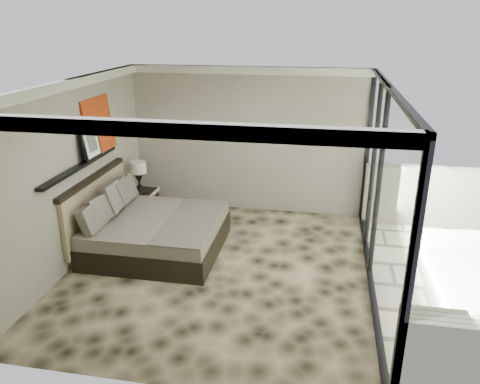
% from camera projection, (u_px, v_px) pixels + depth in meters
% --- Properties ---
extents(floor, '(5.00, 5.00, 0.00)m').
position_uv_depth(floor, '(220.00, 269.00, 7.19)').
color(floor, black).
rests_on(floor, ground).
extents(ceiling, '(4.50, 5.00, 0.02)m').
position_uv_depth(ceiling, '(217.00, 84.00, 6.21)').
color(ceiling, silver).
rests_on(ceiling, back_wall).
extents(back_wall, '(4.50, 0.02, 2.80)m').
position_uv_depth(back_wall, '(247.00, 141.00, 8.99)').
color(back_wall, gray).
rests_on(back_wall, floor).
extents(left_wall, '(0.02, 5.00, 2.80)m').
position_uv_depth(left_wall, '(74.00, 174.00, 7.08)').
color(left_wall, gray).
rests_on(left_wall, floor).
extents(glass_wall, '(0.08, 5.00, 2.80)m').
position_uv_depth(glass_wall, '(381.00, 193.00, 6.31)').
color(glass_wall, white).
rests_on(glass_wall, floor).
extents(terrace_slab, '(3.00, 5.00, 0.12)m').
position_uv_depth(terrace_slab, '(480.00, 297.00, 6.57)').
color(terrace_slab, beige).
rests_on(terrace_slab, ground).
extents(picture_ledge, '(0.12, 2.20, 0.05)m').
position_uv_depth(picture_ledge, '(80.00, 166.00, 7.13)').
color(picture_ledge, black).
rests_on(picture_ledge, left_wall).
extents(bed, '(2.12, 2.05, 1.17)m').
position_uv_depth(bed, '(151.00, 230.00, 7.69)').
color(bed, black).
rests_on(bed, floor).
extents(nightstand, '(0.74, 0.74, 0.58)m').
position_uv_depth(nightstand, '(141.00, 202.00, 9.00)').
color(nightstand, black).
rests_on(nightstand, floor).
extents(table_lamp, '(0.31, 0.31, 0.57)m').
position_uv_depth(table_lamp, '(139.00, 172.00, 8.84)').
color(table_lamp, black).
rests_on(table_lamp, nightstand).
extents(abstract_canvas, '(0.13, 0.90, 0.90)m').
position_uv_depth(abstract_canvas, '(99.00, 125.00, 7.64)').
color(abstract_canvas, '#B8450F').
rests_on(abstract_canvas, picture_ledge).
extents(framed_print, '(0.11, 0.50, 0.60)m').
position_uv_depth(framed_print, '(90.00, 141.00, 7.29)').
color(framed_print, black).
rests_on(framed_print, picture_ledge).
extents(lounger, '(0.94, 1.82, 0.70)m').
position_uv_depth(lounger, '(467.00, 289.00, 6.24)').
color(lounger, white).
rests_on(lounger, terrace_slab).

